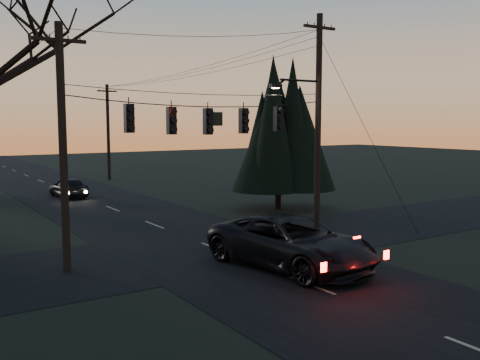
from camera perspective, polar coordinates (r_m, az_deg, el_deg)
ground_plane at (r=14.82m, az=18.13°, el=-14.57°), size 160.00×160.00×0.00m
main_road at (r=31.00m, az=-12.16°, el=-3.53°), size 8.00×120.00×0.02m
cross_road at (r=22.14m, az=-2.68°, el=-7.30°), size 60.00×7.00×0.02m
utility_pole_right at (r=25.32m, az=8.15°, el=-5.65°), size 5.00×0.30×10.00m
utility_pole_left at (r=19.87m, az=-17.94°, el=-9.20°), size 1.80×0.30×8.50m
utility_pole_far_r at (r=49.63m, az=-13.76°, el=0.05°), size 1.80×0.30×8.50m
span_signal_assembly at (r=21.41m, az=-3.31°, el=6.43°), size 11.50×0.44×1.56m
evergreen_right at (r=31.69m, az=4.14°, el=5.56°), size 4.40×4.40×8.46m
suv_near at (r=19.19m, az=5.49°, el=-6.68°), size 3.93×6.90×1.81m
sedan_oncoming_a at (r=38.61m, az=-17.83°, el=-0.75°), size 1.93×4.21×1.40m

